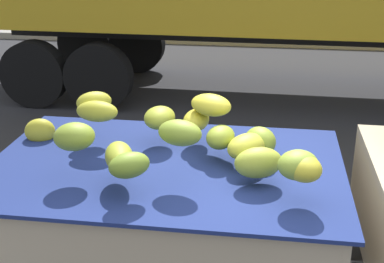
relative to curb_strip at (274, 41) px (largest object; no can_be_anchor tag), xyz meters
The scene contains 1 object.
curb_strip is the anchor object (origin of this frame).
Camera 1 is at (-0.06, -3.78, 2.87)m, focal length 51.12 mm.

